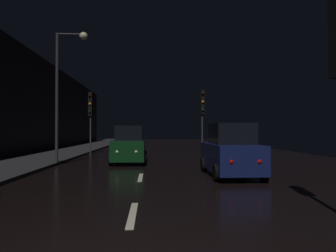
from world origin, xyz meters
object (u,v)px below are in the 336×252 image
Objects in this scene: traffic_light_far_left at (90,109)px; car_approaching_headlights at (129,146)px; traffic_light_far_right at (202,107)px; streetlamp_overhead at (66,76)px; car_parked_right_near at (231,152)px.

car_approaching_headlights is at bearing 31.75° from traffic_light_far_left.
car_approaching_headlights is (-5.26, -6.57, -2.71)m from traffic_light_far_right.
car_approaching_headlights is at bearing -45.55° from traffic_light_far_right.
traffic_light_far_left is at bearing 91.74° from streetlamp_overhead.
streetlamp_overhead reaches higher than car_parked_right_near.
traffic_light_far_left is 15.81m from car_parked_right_near.
traffic_light_far_right is 0.70× the size of streetlamp_overhead.
car_parked_right_near is at bearing 37.73° from traffic_light_far_left.
streetlamp_overhead is 1.70× the size of car_parked_right_near.
traffic_light_far_right is at bearing 41.21° from streetlamp_overhead.
traffic_light_far_right is 1.20× the size of car_approaching_headlights.
traffic_light_far_right is 11.50m from streetlamp_overhead.
traffic_light_far_left reaches higher than car_approaching_headlights.
car_parked_right_near is (7.81, -4.69, -3.78)m from streetlamp_overhead.
traffic_light_far_left is at bearing -103.95° from traffic_light_far_right.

